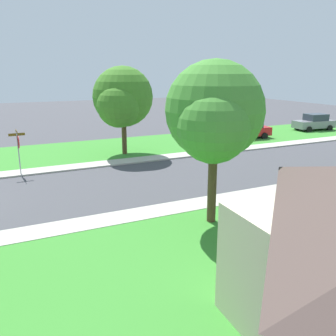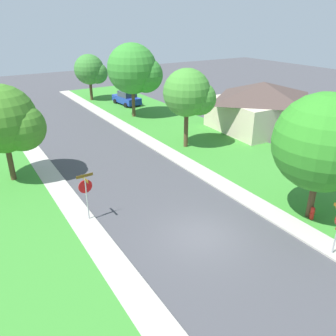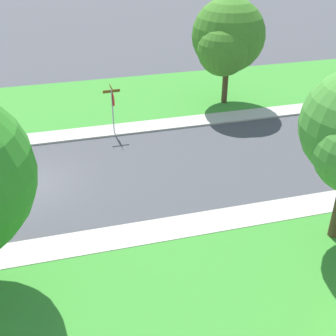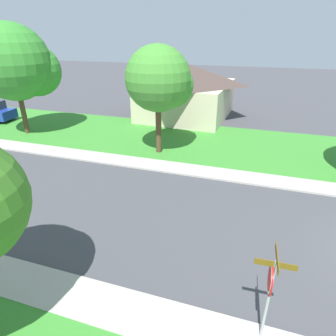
# 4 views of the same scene
# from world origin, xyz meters

# --- Properties ---
(ground_plane) EXTENTS (120.00, 120.00, 0.00)m
(ground_plane) POSITION_xyz_m (0.00, 0.00, 0.00)
(ground_plane) COLOR #424247
(sidewalk_east) EXTENTS (1.40, 56.00, 0.10)m
(sidewalk_east) POSITION_xyz_m (4.70, 12.00, 0.05)
(sidewalk_east) COLOR #ADA89E
(sidewalk_east) RESTS_ON ground
(sidewalk_west) EXTENTS (1.40, 56.00, 0.10)m
(sidewalk_west) POSITION_xyz_m (-4.70, 12.00, 0.05)
(sidewalk_west) COLOR #ADA89E
(sidewalk_west) RESTS_ON ground
(lawn_west) EXTENTS (8.00, 56.00, 0.08)m
(lawn_west) POSITION_xyz_m (-9.40, 12.00, 0.04)
(lawn_west) COLOR #38842D
(lawn_west) RESTS_ON ground
(stop_sign_far_corner) EXTENTS (0.92, 0.92, 2.77)m
(stop_sign_far_corner) POSITION_xyz_m (-4.31, 4.52, 1.89)
(stop_sign_far_corner) COLOR #9E9EA3
(stop_sign_far_corner) RESTS_ON ground
(tree_sidewalk_near) EXTENTS (4.70, 4.37, 6.50)m
(tree_sidewalk_near) POSITION_xyz_m (-6.69, 11.84, 4.16)
(tree_sidewalk_near) COLOR #4C3823
(tree_sidewalk_near) RESTS_ON ground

